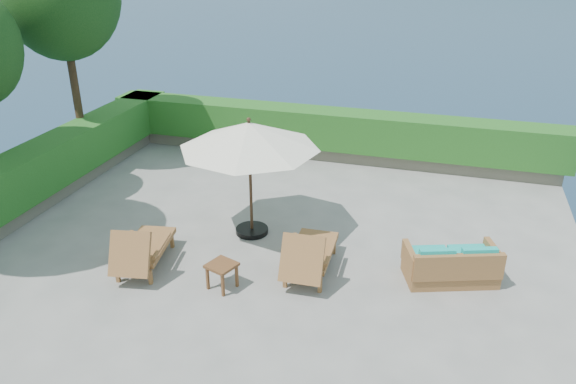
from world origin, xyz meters
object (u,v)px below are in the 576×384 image
(patio_umbrella, at_px, (249,137))
(side_table, at_px, (222,268))
(wicker_loveseat, at_px, (452,266))
(lounge_left, at_px, (142,249))
(lounge_right, at_px, (309,254))

(patio_umbrella, bearing_deg, side_table, -84.84)
(wicker_loveseat, bearing_deg, patio_umbrella, 151.16)
(patio_umbrella, relative_size, lounge_left, 1.75)
(lounge_right, height_order, wicker_loveseat, lounge_right)
(lounge_right, distance_m, side_table, 1.58)
(lounge_left, distance_m, lounge_right, 3.05)
(patio_umbrella, xyz_separation_m, lounge_left, (-1.46, -1.85, -1.68))
(lounge_left, distance_m, wicker_loveseat, 5.58)
(lounge_left, xyz_separation_m, lounge_right, (2.98, 0.66, 0.02))
(patio_umbrella, distance_m, lounge_left, 2.90)
(lounge_left, xyz_separation_m, wicker_loveseat, (5.45, 1.17, -0.11))
(lounge_left, relative_size, lounge_right, 1.00)
(patio_umbrella, distance_m, lounge_right, 2.55)
(side_table, relative_size, wicker_loveseat, 0.33)
(patio_umbrella, relative_size, wicker_loveseat, 1.80)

